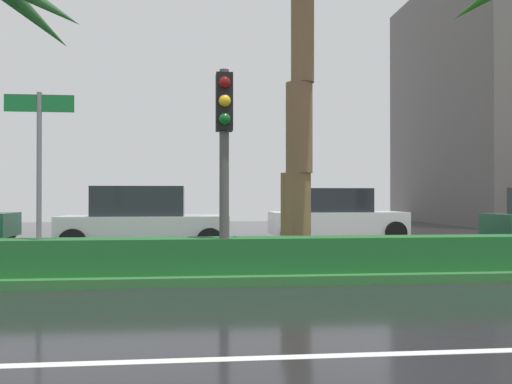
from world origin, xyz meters
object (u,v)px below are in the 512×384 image
at_px(car_in_traffic_fourth, 335,216).
at_px(car_in_traffic_third, 144,221).
at_px(traffic_signal_median_right, 224,133).
at_px(street_name_sign, 39,158).

bearing_deg(car_in_traffic_fourth, car_in_traffic_third, -152.82).
bearing_deg(traffic_signal_median_right, car_in_traffic_fourth, 64.46).
bearing_deg(car_in_traffic_third, street_name_sign, -102.35).
bearing_deg(car_in_traffic_third, car_in_traffic_fourth, 27.18).
relative_size(car_in_traffic_third, car_in_traffic_fourth, 1.00).
bearing_deg(car_in_traffic_third, traffic_signal_median_right, -71.66).
height_order(traffic_signal_median_right, street_name_sign, traffic_signal_median_right).
relative_size(street_name_sign, car_in_traffic_fourth, 0.70).
xyz_separation_m(street_name_sign, car_in_traffic_third, (1.19, 5.41, -1.25)).
distance_m(street_name_sign, car_in_traffic_fourth, 11.07).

